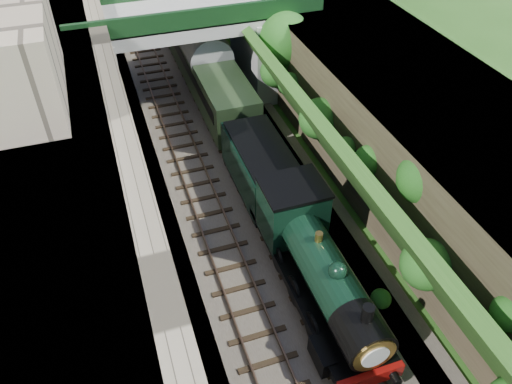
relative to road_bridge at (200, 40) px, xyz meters
name	(u,v)px	position (x,y,z in m)	size (l,w,h in m)	color
trackbed	(205,122)	(-0.94, -4.00, -3.98)	(10.00, 90.00, 0.20)	#473F38
retaining_wall	(111,90)	(-6.44, -4.00, -0.58)	(1.00, 90.00, 7.00)	#756B56
street_plateau_left	(50,100)	(-9.94, -4.00, -0.58)	(6.00, 90.00, 7.00)	#262628
street_plateau_right	(339,60)	(8.56, -4.00, -0.95)	(8.00, 90.00, 6.25)	#262628
embankment_slope	(290,90)	(4.11, -6.30, -1.23)	(4.68, 90.00, 6.53)	#1E4714
track_left	(175,126)	(-2.94, -4.00, -3.83)	(2.50, 90.00, 0.20)	black
track_right	(222,117)	(0.26, -4.00, -3.83)	(2.50, 90.00, 0.20)	black
road_bridge	(200,40)	(0.00, 0.00, 0.00)	(16.00, 6.40, 7.25)	gray
building_near	(5,55)	(-10.44, -10.00, 4.92)	(4.00, 8.00, 4.00)	gray
tree	(286,41)	(4.97, -3.34, 0.57)	(3.60, 3.80, 6.60)	black
locomotive	(317,265)	(0.26, -19.28, -2.18)	(3.10, 10.22, 3.83)	black
tender	(261,170)	(0.26, -11.91, -2.46)	(2.70, 6.00, 3.05)	black
coach_front	(203,63)	(0.26, 0.69, -2.03)	(2.90, 18.00, 3.70)	black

